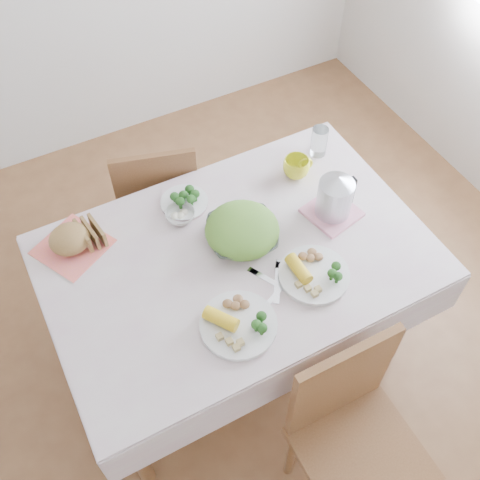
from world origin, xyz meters
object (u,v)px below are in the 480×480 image
electric_kettle (335,194)px  salad_bowl (242,235)px  dining_table (238,305)px  dinner_plate_right (314,275)px  chair_far (158,191)px  yellow_mug (296,167)px  dinner_plate_left (238,325)px  chair_near (361,454)px

electric_kettle → salad_bowl: bearing=154.4°
dining_table → dinner_plate_right: (0.21, -0.23, 0.40)m
chair_far → yellow_mug: size_ratio=7.47×
dinner_plate_left → electric_kettle: 0.67m
salad_bowl → dinner_plate_left: salad_bowl is taller
salad_bowl → electric_kettle: 0.41m
dinner_plate_right → dining_table: bearing=132.1°
dinner_plate_left → electric_kettle: size_ratio=1.39×
dinner_plate_right → yellow_mug: yellow_mug is taller
salad_bowl → yellow_mug: (0.38, 0.21, 0.01)m
yellow_mug → chair_near: bearing=-108.0°
dinner_plate_right → yellow_mug: 0.54m
dinner_plate_right → chair_far: bearing=106.2°
dining_table → yellow_mug: 0.66m
salad_bowl → yellow_mug: 0.43m
chair_near → yellow_mug: (0.35, 1.08, 0.34)m
dining_table → chair_near: 0.82m
dinner_plate_left → dinner_plate_right: same height
salad_bowl → dinner_plate_left: bearing=-119.9°
chair_far → salad_bowl: size_ratio=3.15×
yellow_mug → electric_kettle: (0.02, -0.26, 0.07)m
salad_bowl → chair_near: bearing=-88.0°
yellow_mug → electric_kettle: bearing=-86.5°
chair_near → electric_kettle: electric_kettle is taller
salad_bowl → chair_far: bearing=100.1°
chair_near → chair_far: (-0.15, 1.54, 0.00)m
chair_far → dinner_plate_left: chair_far is taller
electric_kettle → dinner_plate_left: bearing=-172.0°
electric_kettle → yellow_mug: bearing=75.4°
dinner_plate_right → electric_kettle: bearing=44.5°
chair_near → salad_bowl: (-0.03, 0.87, 0.33)m
salad_bowl → electric_kettle: electric_kettle is taller
salad_bowl → dining_table: bearing=-130.9°
dining_table → salad_bowl: size_ratio=5.03×
dining_table → chair_near: chair_near is taller
salad_bowl → dinner_plate_right: (0.16, -0.29, -0.02)m
dinner_plate_right → chair_near: bearing=-102.4°
dining_table → salad_bowl: bearing=49.1°
chair_near → salad_bowl: size_ratio=3.37×
dining_table → dinner_plate_left: bearing=-117.4°
chair_near → electric_kettle: 0.98m
dining_table → salad_bowl: (0.05, 0.06, 0.42)m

